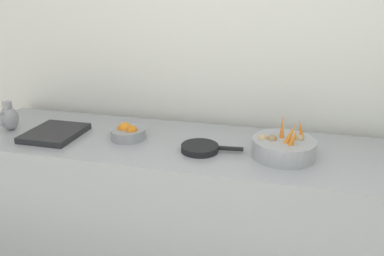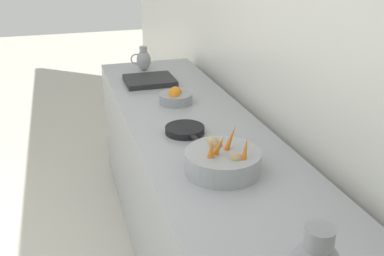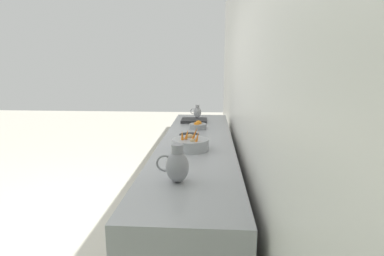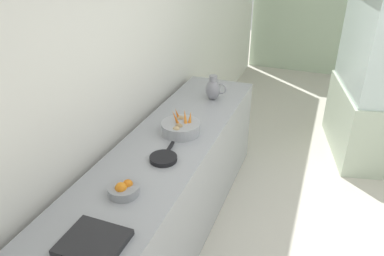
% 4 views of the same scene
% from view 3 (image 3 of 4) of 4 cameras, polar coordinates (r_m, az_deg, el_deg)
% --- Properties ---
extents(ground_plane, '(15.91, 15.91, 0.00)m').
position_cam_3_polar(ground_plane, '(3.65, -24.29, -16.63)').
color(ground_plane, beige).
extents(tile_wall_left, '(0.10, 8.92, 3.00)m').
position_cam_3_polar(tile_wall_left, '(2.44, 11.52, 7.50)').
color(tile_wall_left, white).
rests_on(tile_wall_left, ground_plane).
extents(prep_counter, '(0.72, 3.27, 0.93)m').
position_cam_3_polar(prep_counter, '(3.16, 0.87, -10.71)').
color(prep_counter, '#9EA0A5').
rests_on(prep_counter, ground_plane).
extents(vegetable_colander, '(0.33, 0.33, 0.21)m').
position_cam_3_polar(vegetable_colander, '(2.71, -0.31, -3.00)').
color(vegetable_colander, '#9EA0A5').
rests_on(vegetable_colander, prep_counter).
extents(orange_bowl, '(0.20, 0.20, 0.10)m').
position_cam_3_polar(orange_bowl, '(3.59, 1.14, 0.47)').
color(orange_bowl, gray).
rests_on(orange_bowl, prep_counter).
extents(metal_pitcher_tall, '(0.21, 0.15, 0.25)m').
position_cam_3_polar(metal_pitcher_tall, '(1.96, -2.87, -7.04)').
color(metal_pitcher_tall, gray).
rests_on(metal_pitcher_tall, prep_counter).
extents(metal_pitcher_short, '(0.16, 0.11, 0.18)m').
position_cam_3_polar(metal_pitcher_short, '(4.35, 0.99, 3.06)').
color(metal_pitcher_short, '#939399').
rests_on(metal_pitcher_short, prep_counter).
extents(counter_sink_basin, '(0.34, 0.30, 0.04)m').
position_cam_3_polar(counter_sink_basin, '(4.04, 0.42, 1.43)').
color(counter_sink_basin, '#232326').
rests_on(counter_sink_basin, prep_counter).
extents(skillet_on_counter, '(0.21, 0.34, 0.03)m').
position_cam_3_polar(skillet_on_counter, '(3.15, -0.53, -1.55)').
color(skillet_on_counter, black).
rests_on(skillet_on_counter, prep_counter).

